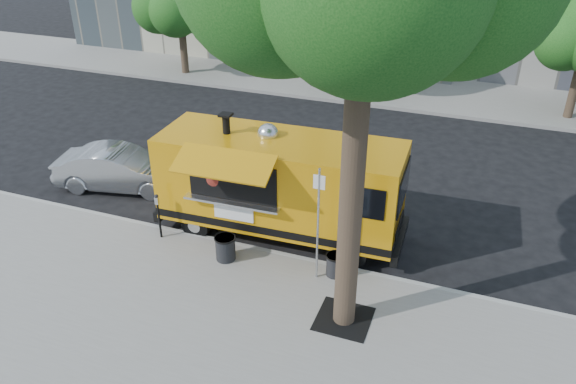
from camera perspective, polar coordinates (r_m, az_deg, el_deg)
name	(u,v)px	position (r m, az deg, el deg)	size (l,w,h in m)	color
ground	(281,237)	(15.76, -0.75, -4.60)	(120.00, 120.00, 0.00)	black
sidewalk	(215,328)	(12.86, -7.39, -13.55)	(60.00, 6.00, 0.15)	gray
curb	(268,253)	(15.01, -2.04, -6.19)	(60.00, 0.14, 0.16)	#999993
far_sidewalk	(383,89)	(27.55, 9.62, 10.31)	(60.00, 5.00, 0.15)	gray
tree_well	(344,319)	(12.92, 5.68, -12.70)	(1.20, 1.20, 0.02)	black
far_tree_b	(364,9)	(26.05, 7.68, 17.94)	(3.60, 3.60, 5.50)	#33261C
sign_post	(318,218)	(13.10, 3.08, -2.68)	(0.28, 0.06, 3.00)	silver
parking_meter	(158,211)	(15.45, -13.05, -1.88)	(0.11, 0.11, 1.33)	black
food_truck	(279,184)	(15.11, -0.95, 0.84)	(6.92, 3.34, 3.38)	orange
sedan	(121,169)	(18.71, -16.64, 2.25)	(1.44, 4.13, 1.36)	#9EA0A5
trash_bin_left	(225,247)	(14.54, -6.38, -5.61)	(0.55, 0.55, 0.66)	black
trash_bin_right	(335,264)	(13.99, 4.82, -7.33)	(0.48, 0.48, 0.58)	black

